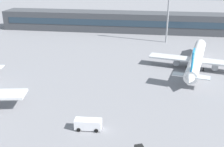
{
  "coord_description": "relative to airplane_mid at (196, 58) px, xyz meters",
  "views": [
    {
      "loc": [
        11.3,
        -26.8,
        29.67
      ],
      "look_at": [
        1.36,
        40.0,
        3.0
      ],
      "focal_mm": 44.09,
      "sensor_mm": 36.0,
      "label": 1
    }
  ],
  "objects": [
    {
      "name": "floodlight_tower_west",
      "position": [
        -8.03,
        29.39,
        12.14
      ],
      "size": [
        3.2,
        0.8,
        26.38
      ],
      "color": "gray",
      "rests_on": "ground_plane"
    },
    {
      "name": "service_van_white",
      "position": [
        -25.16,
        -38.6,
        -1.97
      ],
      "size": [
        5.31,
        2.56,
        2.08
      ],
      "color": "white",
      "rests_on": "ground_plane"
    },
    {
      "name": "airplane_mid",
      "position": [
        0.0,
        0.0,
        0.0
      ],
      "size": [
        28.63,
        40.48,
        10.1
      ],
      "color": "white",
      "rests_on": "ground_plane"
    },
    {
      "name": "terminal_building",
      "position": [
        -25.16,
        47.41,
        1.42
      ],
      "size": [
        121.81,
        12.13,
        9.0
      ],
      "color": "#3F4247",
      "rests_on": "ground_plane"
    },
    {
      "name": "ground_plane",
      "position": [
        -25.16,
        -16.34,
        -3.08
      ],
      "size": [
        400.0,
        400.0,
        0.0
      ],
      "primitive_type": "plane",
      "color": "gray"
    }
  ]
}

